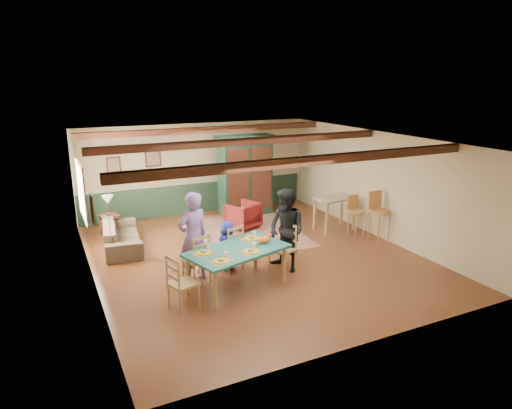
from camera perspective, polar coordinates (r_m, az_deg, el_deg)
name	(u,v)px	position (r m, az deg, el deg)	size (l,w,h in m)	color
floor	(254,256)	(10.63, -0.27, -6.46)	(8.00, 8.00, 0.00)	#532B17
wall_back	(197,169)	(13.83, -7.41, 4.47)	(7.00, 0.02, 2.70)	beige
wall_left	(89,220)	(9.31, -20.15, -1.87)	(0.02, 8.00, 2.70)	beige
wall_right	(377,185)	(12.07, 14.93, 2.43)	(0.02, 8.00, 2.70)	beige
ceiling	(254,140)	(9.93, -0.29, 8.13)	(7.00, 8.00, 0.02)	silver
wainscot_back	(198,198)	(14.01, -7.26, 0.84)	(6.95, 0.03, 0.90)	#1A3022
ceiling_beam_front	(311,161)	(7.95, 6.85, 5.47)	(6.95, 0.16, 0.16)	#32180E
ceiling_beam_mid	(246,141)	(10.30, -1.25, 7.89)	(6.95, 0.16, 0.16)	#32180E
ceiling_beam_back	(207,130)	(12.70, -6.16, 9.27)	(6.95, 0.16, 0.16)	#32180E
window_left	(81,191)	(10.90, -21.04, 1.60)	(0.06, 1.60, 1.30)	white
picture_left_wall	(92,208)	(8.63, -19.77, -0.41)	(0.04, 0.42, 0.52)	gray
picture_back_a	(153,157)	(13.38, -12.75, 5.80)	(0.45, 0.04, 0.55)	gray
picture_back_b	(114,165)	(13.21, -17.37, 4.68)	(0.38, 0.04, 0.48)	gray
dining_table	(237,269)	(8.96, -2.34, -8.03)	(1.94, 1.08, 0.81)	#1D5C54
dining_chair_far_left	(196,258)	(9.26, -7.49, -6.63)	(0.45, 0.47, 1.02)	#9A7E4D
dining_chair_far_right	(230,248)	(9.73, -3.30, -5.40)	(0.45, 0.47, 1.02)	#9A7E4D
dining_chair_end_left	(183,282)	(8.26, -9.08, -9.55)	(0.45, 0.47, 1.02)	#9A7E4D
dining_chair_end_right	(282,248)	(9.69, 3.33, -5.48)	(0.45, 0.47, 1.02)	#9A7E4D
person_man	(193,237)	(9.18, -7.89, -4.07)	(0.68, 0.44, 1.86)	#7B5EA2
person_woman	(286,230)	(9.63, 3.82, -3.24)	(0.86, 0.67, 1.77)	black
person_child	(227,245)	(9.78, -3.62, -5.10)	(0.53, 0.34, 1.08)	navy
cat	(264,239)	(9.06, 0.96, -4.34)	(0.39, 0.15, 0.19)	orange
place_setting_near_left	(221,259)	(8.25, -4.37, -6.76)	(0.43, 0.32, 0.11)	gold
place_setting_near_center	(251,249)	(8.66, -0.69, -5.60)	(0.43, 0.32, 0.11)	gold
place_setting_far_left	(204,250)	(8.66, -6.55, -5.72)	(0.43, 0.32, 0.11)	gold
place_setting_far_right	(251,236)	(9.34, -0.62, -3.99)	(0.43, 0.32, 0.11)	gold
area_rug	(243,232)	(12.20, -1.62, -3.47)	(2.87, 3.41, 0.01)	tan
armoire	(245,176)	(13.49, -1.34, 3.62)	(1.68, 0.67, 2.38)	#122D22
armchair	(243,215)	(12.46, -1.68, -1.33)	(0.78, 0.80, 0.73)	#4F0F15
sofa	(122,235)	(11.51, -16.42, -3.73)	(2.11, 0.82, 0.62)	#372E22
end_table	(110,225)	(12.48, -17.79, -2.47)	(0.46, 0.46, 0.56)	#32180E
table_lamp	(108,205)	(12.33, -18.00, -0.09)	(0.29, 0.29, 0.51)	beige
counter_table	(334,214)	(12.43, 9.77, -1.13)	(1.10, 0.64, 0.92)	tan
bar_stool_left	(356,216)	(12.07, 12.45, -1.44)	(0.38, 0.41, 1.06)	tan
bar_stool_right	(379,218)	(11.71, 15.18, -1.59)	(0.45, 0.50, 1.28)	tan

